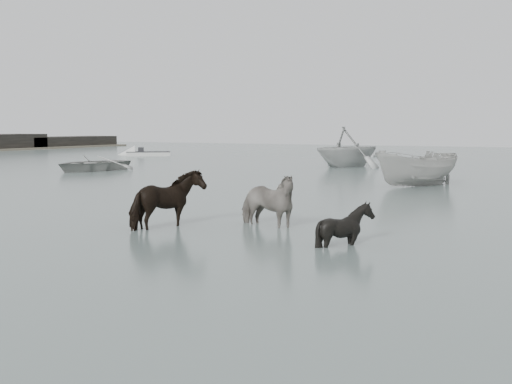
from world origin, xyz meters
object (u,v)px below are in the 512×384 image
at_px(pony_pinto, 266,195).
at_px(pony_black, 345,216).
at_px(rowboat_lead, 92,162).
at_px(pony_dark, 169,195).

distance_m(pony_pinto, pony_black, 3.09).
xyz_separation_m(pony_black, rowboat_lead, (-21.15, 15.46, -0.15)).
height_order(pony_dark, pony_black, pony_dark).
xyz_separation_m(pony_dark, rowboat_lead, (-16.36, 15.31, -0.33)).
relative_size(pony_pinto, pony_dark, 1.18).
relative_size(pony_dark, rowboat_lead, 0.34).
bearing_deg(pony_black, pony_pinto, 50.08).
distance_m(pony_dark, rowboat_lead, 22.41).
distance_m(pony_pinto, pony_dark, 2.49).
relative_size(pony_pinto, pony_black, 1.52).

